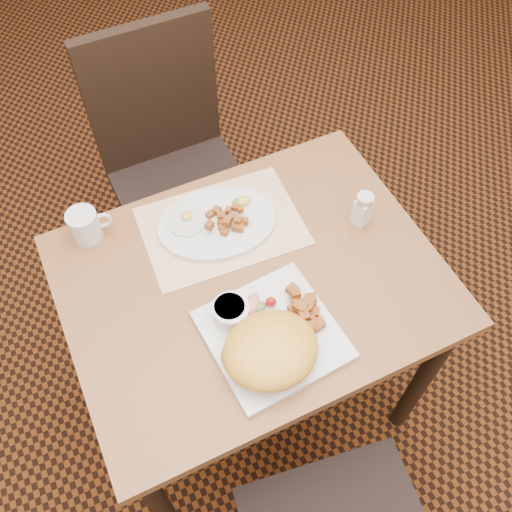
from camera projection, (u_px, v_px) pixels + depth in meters
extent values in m
plane|color=black|center=(254.00, 391.00, 2.00)|extent=(8.00, 8.00, 0.00)
cube|color=#95582E|center=(253.00, 282.00, 1.39)|extent=(0.90, 0.70, 0.03)
cylinder|color=black|center=(162.00, 506.00, 1.45)|extent=(0.05, 0.05, 0.71)
cylinder|color=black|center=(422.00, 379.00, 1.65)|extent=(0.05, 0.05, 0.71)
cylinder|color=black|center=(95.00, 318.00, 1.76)|extent=(0.05, 0.05, 0.71)
cylinder|color=black|center=(321.00, 229.00, 1.95)|extent=(0.05, 0.05, 0.71)
cylinder|color=black|center=(369.00, 477.00, 1.63)|extent=(0.04, 0.04, 0.42)
cube|color=black|center=(185.00, 195.00, 1.91)|extent=(0.42, 0.42, 0.05)
cylinder|color=black|center=(217.00, 187.00, 2.25)|extent=(0.04, 0.04, 0.42)
cylinder|color=black|center=(257.00, 255.00, 2.06)|extent=(0.04, 0.04, 0.42)
cylinder|color=black|center=(130.00, 219.00, 2.16)|extent=(0.04, 0.04, 0.42)
cylinder|color=black|center=(164.00, 293.00, 1.98)|extent=(0.04, 0.04, 0.42)
cube|color=black|center=(153.00, 95.00, 1.79)|extent=(0.42, 0.04, 0.50)
cube|color=white|center=(222.00, 226.00, 1.46)|extent=(0.42, 0.30, 0.00)
cube|color=silver|center=(272.00, 335.00, 1.28)|extent=(0.30, 0.30, 0.02)
ellipsoid|color=gold|center=(271.00, 350.00, 1.21)|extent=(0.21, 0.19, 0.08)
ellipsoid|color=gold|center=(285.00, 358.00, 1.23)|extent=(0.08, 0.08, 0.03)
ellipsoid|color=gold|center=(240.00, 354.00, 1.23)|extent=(0.08, 0.08, 0.03)
cylinder|color=silver|center=(231.00, 312.00, 1.28)|extent=(0.08, 0.08, 0.05)
cylinder|color=beige|center=(229.00, 306.00, 1.26)|extent=(0.07, 0.07, 0.01)
ellipsoid|color=#387223|center=(257.00, 307.00, 1.31)|extent=(0.04, 0.03, 0.01)
ellipsoid|color=red|center=(271.00, 302.00, 1.31)|extent=(0.03, 0.03, 0.03)
ellipsoid|color=#F28C72|center=(252.00, 304.00, 1.31)|extent=(0.06, 0.07, 0.02)
cylinder|color=white|center=(186.00, 221.00, 1.45)|extent=(0.10, 0.10, 0.01)
ellipsoid|color=yellow|center=(186.00, 215.00, 1.44)|extent=(0.03, 0.03, 0.01)
ellipsoid|color=#387223|center=(239.00, 202.00, 1.48)|extent=(0.05, 0.04, 0.01)
ellipsoid|color=yellow|center=(243.00, 201.00, 1.47)|extent=(0.04, 0.03, 0.02)
cube|color=white|center=(362.00, 212.00, 1.44)|extent=(0.05, 0.05, 0.08)
cylinder|color=silver|center=(365.00, 199.00, 1.40)|extent=(0.05, 0.05, 0.02)
cylinder|color=silver|center=(84.00, 226.00, 1.41)|extent=(0.08, 0.08, 0.09)
torus|color=silver|center=(102.00, 221.00, 1.42)|extent=(0.05, 0.02, 0.05)
cube|color=#A4531A|center=(311.00, 299.00, 1.31)|extent=(0.03, 0.03, 0.02)
cube|color=#A4531A|center=(306.00, 308.00, 1.28)|extent=(0.03, 0.03, 0.02)
cube|color=#A4531A|center=(297.00, 302.00, 1.31)|extent=(0.02, 0.02, 0.02)
cube|color=#A4531A|center=(299.00, 309.00, 1.30)|extent=(0.04, 0.04, 0.02)
cube|color=#A4531A|center=(303.00, 310.00, 1.30)|extent=(0.03, 0.03, 0.02)
cube|color=#A4531A|center=(308.00, 300.00, 1.31)|extent=(0.03, 0.03, 0.02)
cube|color=#A4531A|center=(310.00, 326.00, 1.26)|extent=(0.02, 0.02, 0.02)
cube|color=#A4531A|center=(311.00, 317.00, 1.29)|extent=(0.02, 0.02, 0.02)
cube|color=#A4531A|center=(314.00, 312.00, 1.30)|extent=(0.03, 0.03, 0.02)
cube|color=#A4531A|center=(296.00, 293.00, 1.30)|extent=(0.02, 0.02, 0.02)
cube|color=#A4531A|center=(311.00, 303.00, 1.31)|extent=(0.02, 0.02, 0.02)
cube|color=#A4531A|center=(306.00, 315.00, 1.29)|extent=(0.03, 0.03, 0.02)
cube|color=#A4531A|center=(292.00, 289.00, 1.31)|extent=(0.03, 0.02, 0.02)
cube|color=#A4531A|center=(299.00, 307.00, 1.28)|extent=(0.03, 0.03, 0.02)
cube|color=#A4531A|center=(302.00, 308.00, 1.28)|extent=(0.03, 0.03, 0.02)
cube|color=#A4531A|center=(304.00, 316.00, 1.27)|extent=(0.02, 0.02, 0.02)
cube|color=#A4531A|center=(299.00, 320.00, 1.29)|extent=(0.02, 0.02, 0.01)
cube|color=#A4531A|center=(293.00, 332.00, 1.27)|extent=(0.03, 0.03, 0.02)
cube|color=#A4531A|center=(319.00, 324.00, 1.28)|extent=(0.02, 0.02, 0.02)
cube|color=#A4531A|center=(292.00, 308.00, 1.30)|extent=(0.02, 0.02, 0.02)
cube|color=#A4531A|center=(306.00, 309.00, 1.28)|extent=(0.02, 0.02, 0.02)
cube|color=#A4531A|center=(307.00, 313.00, 1.29)|extent=(0.02, 0.02, 0.02)
cube|color=#A4531A|center=(293.00, 315.00, 1.29)|extent=(0.02, 0.02, 0.02)
cube|color=#A4531A|center=(308.00, 303.00, 1.29)|extent=(0.03, 0.03, 0.02)
cube|color=#A4531A|center=(292.00, 290.00, 1.31)|extent=(0.03, 0.03, 0.02)
cube|color=#A4531A|center=(301.00, 310.00, 1.30)|extent=(0.03, 0.03, 0.02)
cube|color=#A4531A|center=(316.00, 327.00, 1.27)|extent=(0.02, 0.02, 0.02)
cube|color=#A4531A|center=(222.00, 223.00, 1.44)|extent=(0.03, 0.03, 0.02)
cube|color=#A4531A|center=(223.00, 227.00, 1.43)|extent=(0.02, 0.02, 0.02)
cube|color=#A4531A|center=(228.00, 220.00, 1.42)|extent=(0.02, 0.02, 0.01)
cube|color=#A4531A|center=(231.00, 217.00, 1.43)|extent=(0.02, 0.02, 0.01)
cube|color=#A4531A|center=(210.00, 215.00, 1.45)|extent=(0.02, 0.02, 0.01)
cube|color=#A4531A|center=(228.00, 211.00, 1.44)|extent=(0.02, 0.02, 0.02)
cube|color=#A4531A|center=(217.00, 210.00, 1.46)|extent=(0.03, 0.03, 0.02)
cube|color=#A4531A|center=(225.00, 232.00, 1.42)|extent=(0.02, 0.02, 0.01)
cube|color=#A4531A|center=(236.00, 226.00, 1.43)|extent=(0.03, 0.03, 0.02)
cube|color=#A4531A|center=(236.00, 226.00, 1.43)|extent=(0.01, 0.02, 0.01)
cube|color=#A4531A|center=(240.00, 209.00, 1.44)|extent=(0.02, 0.02, 0.01)
cube|color=#A4531A|center=(238.00, 221.00, 1.42)|extent=(0.02, 0.02, 0.02)
cube|color=#A4531A|center=(224.00, 221.00, 1.44)|extent=(0.02, 0.02, 0.02)
cube|color=#A4531A|center=(235.00, 207.00, 1.45)|extent=(0.02, 0.02, 0.02)
cube|color=#A4531A|center=(227.00, 222.00, 1.42)|extent=(0.03, 0.03, 0.02)
cube|color=#A4531A|center=(245.00, 221.00, 1.44)|extent=(0.02, 0.02, 0.02)
cube|color=#A4531A|center=(209.00, 225.00, 1.41)|extent=(0.03, 0.02, 0.02)
cube|color=#A4531A|center=(222.00, 216.00, 1.43)|extent=(0.03, 0.03, 0.02)
cube|color=#A4531A|center=(240.00, 227.00, 1.43)|extent=(0.03, 0.03, 0.02)
cube|color=#A4531A|center=(223.00, 221.00, 1.44)|extent=(0.02, 0.02, 0.02)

